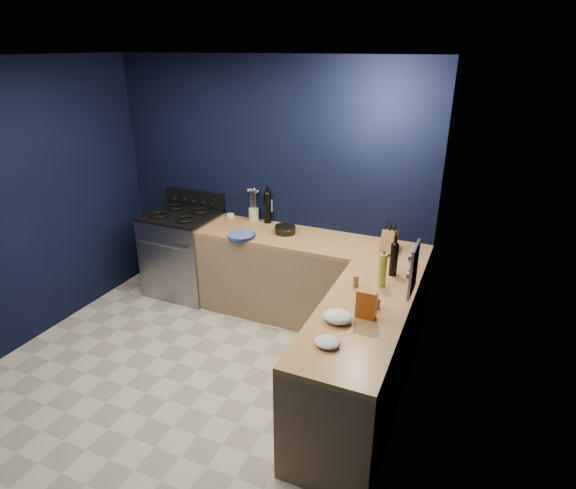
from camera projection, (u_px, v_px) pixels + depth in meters
The scene contains 28 objects.
floor at pixel (183, 385), 4.03m from camera, with size 3.50×3.50×0.02m, color beige.
ceiling at pixel (147, 56), 3.00m from camera, with size 3.50×3.50×0.02m, color silver.
wall_back at pixel (269, 185), 5.00m from camera, with size 3.50×0.02×2.60m, color black.
wall_right at pixel (405, 289), 2.87m from camera, with size 0.02×3.50×2.60m, color black.
wall_left at pixel (4, 213), 4.16m from camera, with size 0.02×3.50×2.60m, color black.
cab_back at pixel (309, 281), 4.85m from camera, with size 2.30×0.63×0.86m, color #8A7150.
top_back at pixel (310, 241), 4.67m from camera, with size 2.30×0.63×0.04m, color brown.
cab_right at pixel (357, 365), 3.57m from camera, with size 0.63×1.67×0.86m, color #8A7150.
top_right at pixel (361, 314), 3.40m from camera, with size 0.63×1.67×0.04m, color brown.
gas_range at pixel (184, 255), 5.39m from camera, with size 0.76×0.66×0.92m, color gray.
oven_door at pixel (167, 266), 5.12m from camera, with size 0.59×0.02×0.42m, color black.
cooktop at pixel (180, 215), 5.20m from camera, with size 0.76×0.66×0.03m, color black.
backguard at pixel (195, 199), 5.41m from camera, with size 0.76×0.06×0.20m, color black.
spice_panel at pixel (414, 269), 3.39m from camera, with size 0.02×0.28×0.38m, color gray.
wall_outlet at pixel (268, 205), 5.07m from camera, with size 0.09×0.02×0.13m, color white.
plate_stack at pixel (241, 236), 4.70m from camera, with size 0.27×0.27×0.03m, color #2C3F95.
ramekin at pixel (231, 215), 5.26m from camera, with size 0.08×0.08×0.03m, color white.
utensil_crock at pixel (254, 214), 5.13m from camera, with size 0.11×0.11×0.14m, color beige.
wine_bottle_back at pixel (267, 208), 5.03m from camera, with size 0.08×0.08×0.33m, color black.
lemon_basket at pixel (285, 229), 4.79m from camera, with size 0.21×0.21×0.08m, color black.
knife_block at pixel (389, 242), 4.33m from camera, with size 0.12×0.19×0.21m, color brown.
wine_bottle_right at pixel (394, 260), 3.88m from camera, with size 0.07×0.07×0.27m, color black.
oil_bottle at pixel (382, 270), 3.71m from camera, with size 0.06×0.06×0.27m, color #9BAB27.
spice_jar_near at pixel (356, 281), 3.73m from camera, with size 0.04×0.04×0.10m, color olive.
spice_jar_far at pixel (377, 303), 3.42m from camera, with size 0.04×0.04×0.08m, color olive.
crouton_bag at pixel (366, 304), 3.28m from camera, with size 0.14×0.07×0.21m, color #A30F10.
towel_front at pixel (338, 317), 3.26m from camera, with size 0.21×0.18×0.07m, color white.
towel_end at pixel (327, 342), 3.00m from camera, with size 0.17×0.15×0.05m, color white.
Camera 1 is at (2.11, -2.61, 2.68)m, focal length 29.35 mm.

